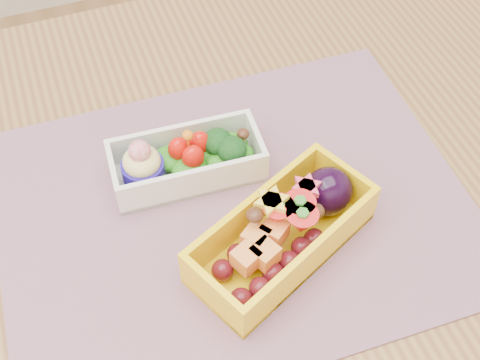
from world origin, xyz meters
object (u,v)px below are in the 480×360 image
object	(u,v)px
placemat	(235,208)
bento_white	(186,160)
table	(216,272)
bento_yellow	(285,231)

from	to	relation	value
placemat	bento_white	xyz separation A→B (m)	(-0.03, 0.06, 0.02)
table	bento_yellow	size ratio (longest dim) A/B	5.71
placemat	bento_yellow	bearing A→B (deg)	-64.51
placemat	bento_white	bearing A→B (deg)	118.95
table	placemat	xyz separation A→B (m)	(0.03, 0.01, 0.10)
placemat	bento_white	distance (m)	0.07
table	bento_white	bearing A→B (deg)	94.01
bento_yellow	bento_white	bearing A→B (deg)	92.47
table	bento_yellow	distance (m)	0.15
bento_white	bento_yellow	size ratio (longest dim) A/B	0.79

